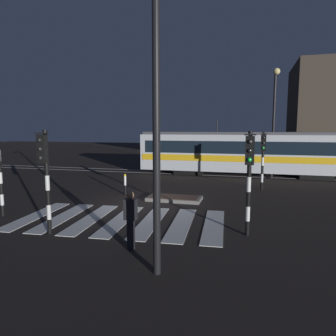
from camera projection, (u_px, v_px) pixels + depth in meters
ground_plane at (144, 204)px, 14.46m from camera, size 120.00×120.00×0.00m
rail_near at (186, 174)px, 23.72m from camera, size 80.00×0.12×0.03m
rail_far at (190, 172)px, 25.10m from camera, size 80.00×0.12×0.03m
crosswalk_zebra at (120, 220)px, 11.82m from camera, size 8.06×4.65×0.02m
traffic_island at (174, 198)px, 15.18m from camera, size 2.61×1.31×0.18m
traffic_light_corner_far_right at (263, 152)px, 17.24m from camera, size 0.36×0.42×3.31m
traffic_light_kerb_mid_left at (45, 166)px, 9.97m from camera, size 0.36×0.42×3.44m
traffic_light_corner_near_right at (249, 168)px, 9.82m from camera, size 0.36×0.42×3.41m
street_lamp_trackside_right at (274, 111)px, 21.00m from camera, size 0.44×1.21×7.39m
street_lamp_near_kerb at (153, 79)px, 6.68m from camera, size 0.44×1.21×7.15m
tram at (250, 152)px, 22.99m from camera, size 16.51×2.58×4.15m
pedestrian_waiting_at_kerb at (131, 220)px, 8.93m from camera, size 0.36×0.24×1.71m
bollard_island_edge at (125, 184)px, 16.42m from camera, size 0.12×0.12×1.11m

